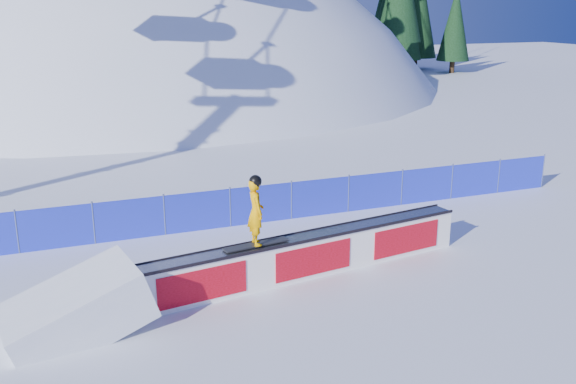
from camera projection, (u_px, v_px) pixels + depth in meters
name	position (u px, v px, depth m)	size (l,w,h in m)	color
ground	(321.00, 278.00, 15.94)	(160.00, 160.00, 0.00)	white
snow_hill	(129.00, 284.00, 58.52)	(64.00, 64.00, 64.00)	white
safety_fence	(261.00, 204.00, 19.79)	(22.05, 0.05, 1.30)	#2032D5
rail_box	(308.00, 255.00, 15.94)	(9.00, 1.95, 1.08)	white
snow_ramp	(78.00, 329.00, 13.40)	(2.83, 1.88, 1.06)	white
snowboarder	(256.00, 211.00, 14.86)	(1.66, 0.59, 1.71)	black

